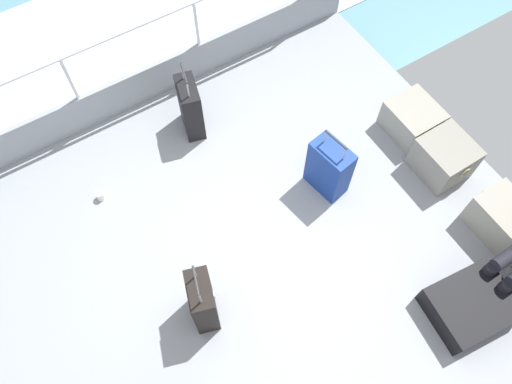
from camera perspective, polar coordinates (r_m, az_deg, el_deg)
ground_plane at (r=4.78m, az=-0.60°, el=-6.90°), size 4.40×5.20×0.06m
gunwale_port at (r=5.65m, az=-12.56°, el=11.94°), size 0.06×5.20×0.45m
railing_port at (r=5.24m, az=-13.77°, el=15.82°), size 0.04×4.20×1.02m
sea_wake at (r=7.03m, az=-16.87°, el=16.27°), size 12.00×12.00×0.01m
cargo_crate_0 at (r=5.54m, az=17.40°, el=7.94°), size 0.55×0.47×0.34m
cargo_crate_1 at (r=5.33m, az=20.67°, el=3.68°), size 0.54×0.48×0.41m
cargo_crate_2 at (r=5.21m, az=26.34°, el=-2.80°), size 0.59×0.41×0.39m
suitcase_0 at (r=5.23m, az=-7.51°, el=9.53°), size 0.43×0.29×0.85m
suitcase_1 at (r=4.84m, az=8.33°, el=2.73°), size 0.44×0.30×0.81m
suitcase_2 at (r=4.84m, az=23.27°, el=-11.84°), size 0.65×0.75×0.25m
suitcase_3 at (r=4.25m, az=-6.09°, el=-12.32°), size 0.39×0.29×0.92m
paper_cup at (r=5.18m, az=-17.38°, el=-0.39°), size 0.08×0.08×0.10m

